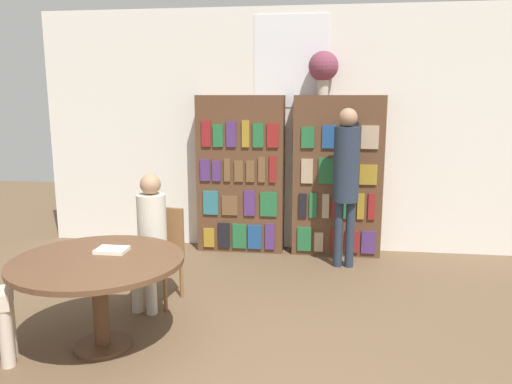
# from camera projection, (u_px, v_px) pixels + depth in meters

# --- Properties ---
(wall_back) EXTENTS (6.40, 0.07, 3.00)m
(wall_back) POSITION_uv_depth(u_px,v_px,m) (290.00, 131.00, 6.25)
(wall_back) COLOR silver
(wall_back) RESTS_ON ground_plane
(bookshelf_left) EXTENTS (1.07, 0.34, 1.95)m
(bookshelf_left) POSITION_uv_depth(u_px,v_px,m) (241.00, 175.00, 6.24)
(bookshelf_left) COLOR brown
(bookshelf_left) RESTS_ON ground_plane
(bookshelf_right) EXTENTS (1.07, 0.34, 1.95)m
(bookshelf_right) POSITION_uv_depth(u_px,v_px,m) (337.00, 177.00, 6.09)
(bookshelf_right) COLOR brown
(bookshelf_right) RESTS_ON ground_plane
(flower_vase) EXTENTS (0.35, 0.35, 0.51)m
(flower_vase) POSITION_uv_depth(u_px,v_px,m) (323.00, 68.00, 5.87)
(flower_vase) COLOR #B7AD9E
(flower_vase) RESTS_ON bookshelf_right
(reading_table) EXTENTS (1.31, 1.31, 0.73)m
(reading_table) POSITION_uv_depth(u_px,v_px,m) (98.00, 272.00, 3.80)
(reading_table) COLOR brown
(reading_table) RESTS_ON ground_plane
(chair_left_side) EXTENTS (0.46, 0.46, 0.89)m
(chair_left_side) POSITION_uv_depth(u_px,v_px,m) (160.00, 250.00, 4.75)
(chair_left_side) COLOR brown
(chair_left_side) RESTS_ON ground_plane
(seated_reader_left) EXTENTS (0.31, 0.39, 1.25)m
(seated_reader_left) POSITION_uv_depth(u_px,v_px,m) (150.00, 233.00, 4.54)
(seated_reader_left) COLOR beige
(seated_reader_left) RESTS_ON ground_plane
(librarian_standing) EXTENTS (0.29, 0.56, 1.81)m
(librarian_standing) POSITION_uv_depth(u_px,v_px,m) (346.00, 172.00, 5.56)
(librarian_standing) COLOR #232D3D
(librarian_standing) RESTS_ON ground_plane
(open_book_on_table) EXTENTS (0.24, 0.18, 0.03)m
(open_book_on_table) POSITION_uv_depth(u_px,v_px,m) (112.00, 250.00, 3.94)
(open_book_on_table) COLOR silver
(open_book_on_table) RESTS_ON reading_table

